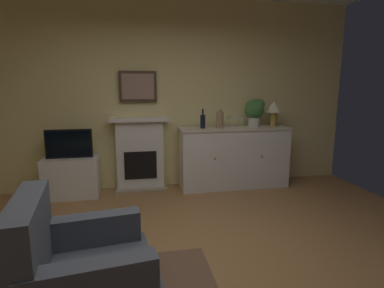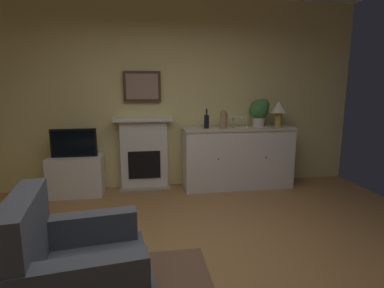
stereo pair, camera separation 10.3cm
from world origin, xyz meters
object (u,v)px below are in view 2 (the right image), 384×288
(potted_plant_small, at_px, (260,110))
(framed_picture, at_px, (142,86))
(wine_glass_center, at_px, (241,120))
(tv_cabinet, at_px, (77,176))
(table_lamp, at_px, (279,109))
(vase_decorative, at_px, (224,119))
(tv_set, at_px, (74,143))
(sideboard_cabinet, at_px, (238,158))
(armchair, at_px, (75,273))
(wine_bottle, at_px, (207,121))
(wine_glass_left, at_px, (234,120))
(wine_glass_right, at_px, (247,119))
(fireplace_unit, at_px, (144,153))

(potted_plant_small, bearing_deg, framed_picture, 174.32)
(wine_glass_center, height_order, tv_cabinet, wine_glass_center)
(table_lamp, xyz_separation_m, vase_decorative, (-0.89, -0.05, -0.14))
(wine_glass_center, xyz_separation_m, tv_set, (-2.44, 0.01, -0.29))
(sideboard_cabinet, xyz_separation_m, armchair, (-1.89, -2.58, -0.09))
(tv_set, bearing_deg, vase_decorative, -1.11)
(tv_cabinet, height_order, armchair, armchair)
(table_lamp, relative_size, wine_bottle, 1.38)
(sideboard_cabinet, distance_m, tv_cabinet, 2.42)
(framed_picture, bearing_deg, wine_glass_center, -9.44)
(table_lamp, bearing_deg, tv_set, -179.85)
(sideboard_cabinet, xyz_separation_m, wine_glass_left, (-0.08, -0.00, 0.59))
(wine_glass_center, bearing_deg, wine_bottle, 178.26)
(wine_bottle, distance_m, tv_cabinet, 2.06)
(tv_cabinet, bearing_deg, vase_decorative, -1.72)
(potted_plant_small, bearing_deg, wine_glass_center, -168.26)
(sideboard_cabinet, xyz_separation_m, tv_set, (-2.41, -0.01, 0.30))
(wine_bottle, xyz_separation_m, vase_decorative, (0.25, -0.05, 0.03))
(potted_plant_small, height_order, armchair, potted_plant_small)
(wine_bottle, height_order, vase_decorative, wine_bottle)
(sideboard_cabinet, bearing_deg, tv_cabinet, 179.64)
(framed_picture, height_order, wine_glass_right, framed_picture)
(vase_decorative, bearing_deg, table_lamp, 3.23)
(table_lamp, distance_m, wine_bottle, 1.15)
(tv_cabinet, height_order, tv_set, tv_set)
(wine_glass_right, xyz_separation_m, armchair, (-2.02, -2.60, -0.68))
(table_lamp, height_order, wine_glass_center, table_lamp)
(tv_cabinet, relative_size, potted_plant_small, 1.74)
(sideboard_cabinet, distance_m, wine_glass_center, 0.59)
(wine_glass_right, distance_m, vase_decorative, 0.39)
(wine_glass_left, bearing_deg, vase_decorative, -163.37)
(potted_plant_small, bearing_deg, wine_bottle, -176.62)
(fireplace_unit, xyz_separation_m, wine_glass_left, (1.35, -0.18, 0.51))
(table_lamp, bearing_deg, armchair, -134.40)
(wine_bottle, height_order, tv_set, wine_bottle)
(vase_decorative, height_order, armchair, vase_decorative)
(wine_glass_center, xyz_separation_m, tv_cabinet, (-2.44, 0.04, -0.78))
(table_lamp, distance_m, potted_plant_small, 0.30)
(tv_set, distance_m, armchair, 2.65)
(wine_bottle, relative_size, tv_cabinet, 0.39)
(fireplace_unit, xyz_separation_m, framed_picture, (-0.00, 0.05, 1.01))
(wine_glass_right, relative_size, tv_cabinet, 0.22)
(table_lamp, xyz_separation_m, wine_bottle, (-1.14, -0.00, -0.17))
(wine_glass_right, xyz_separation_m, vase_decorative, (-0.39, -0.07, 0.02))
(wine_bottle, xyz_separation_m, armchair, (-1.39, -2.57, -0.67))
(framed_picture, bearing_deg, tv_set, -166.69)
(fireplace_unit, relative_size, wine_glass_left, 6.67)
(wine_bottle, height_order, potted_plant_small, potted_plant_small)
(potted_plant_small, distance_m, armchair, 3.54)
(fireplace_unit, bearing_deg, armchair, -99.33)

